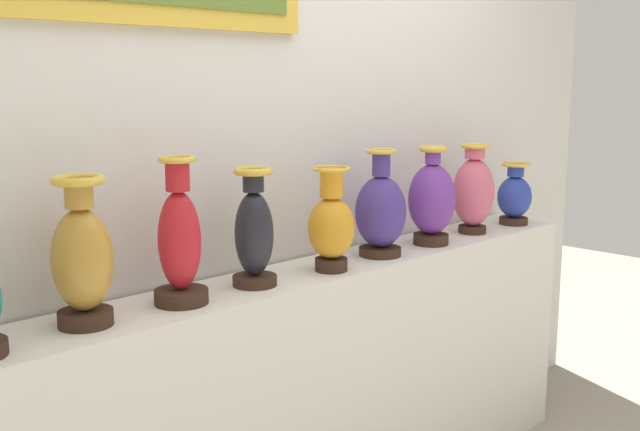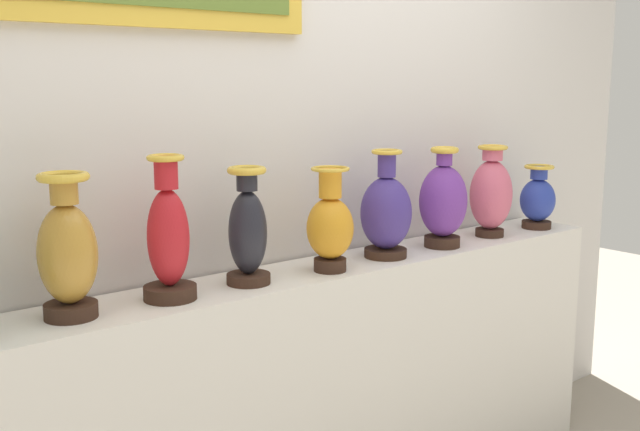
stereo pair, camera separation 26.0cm
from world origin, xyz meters
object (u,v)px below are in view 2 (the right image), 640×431
vase_crimson (168,240)px  vase_amber (331,225)px  vase_ochre (68,253)px  vase_rose (491,194)px  vase_violet (443,202)px  vase_onyx (248,231)px  vase_cobalt (538,199)px  vase_indigo (386,213)px

vase_crimson → vase_amber: 0.59m
vase_ochre → vase_amber: (0.89, -0.05, -0.02)m
vase_ochre → vase_crimson: (0.30, -0.01, -0.00)m
vase_rose → vase_violet: bearing=-177.6°
vase_onyx → vase_violet: (0.89, -0.02, 0.01)m
vase_onyx → vase_amber: vase_onyx is taller
vase_cobalt → vase_onyx: bearing=179.0°
vase_ochre → vase_indigo: vase_ochre is taller
vase_indigo → vase_violet: bearing=-2.5°
vase_crimson → vase_onyx: size_ratio=1.14×
vase_ochre → vase_rose: (1.78, -0.02, -0.00)m
vase_indigo → vase_rose: (0.60, 0.00, 0.02)m
vase_crimson → vase_violet: 1.18m
vase_ochre → vase_cobalt: vase_ochre is taller
vase_amber → vase_rose: vase_rose is taller
vase_crimson → vase_cobalt: vase_crimson is taller
vase_indigo → vase_onyx: bearing=179.2°
vase_amber → vase_indigo: bearing=6.2°
vase_indigo → vase_violet: (0.29, -0.01, 0.01)m
vase_onyx → vase_indigo: size_ratio=0.95×
vase_crimson → vase_cobalt: size_ratio=1.54×
vase_cobalt → vase_rose: bearing=176.5°
vase_amber → vase_violet: size_ratio=0.91×
vase_ochre → vase_rose: size_ratio=1.05×
vase_crimson → vase_indigo: vase_crimson is taller
vase_ochre → vase_onyx: 0.58m
vase_amber → vase_indigo: 0.29m
vase_ochre → vase_onyx: (0.58, -0.01, -0.01)m
vase_violet → vase_cobalt: vase_violet is taller
vase_onyx → vase_violet: bearing=-1.3°
vase_violet → vase_cobalt: size_ratio=1.40×
vase_ochre → vase_cobalt: 2.08m
vase_onyx → vase_indigo: (0.60, -0.01, -0.01)m
vase_crimson → vase_violet: vase_crimson is taller
vase_amber → vase_violet: vase_violet is taller
vase_indigo → vase_rose: 0.60m
vase_indigo → vase_rose: vase_indigo is taller
vase_onyx → vase_rose: bearing=-0.4°
vase_violet → vase_ochre: bearing=178.9°
vase_onyx → vase_violet: vase_violet is taller
vase_onyx → vase_rose: vase_rose is taller
vase_crimson → vase_indigo: bearing=-0.4°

